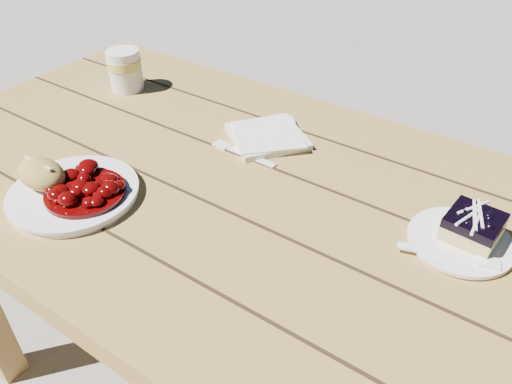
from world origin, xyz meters
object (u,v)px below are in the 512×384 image
Objects in this scene: dessert_plate at (460,242)px; bread_roll at (41,174)px; main_plate at (74,194)px; picnic_table at (352,300)px; second_cup at (125,70)px; blueberry_cake at (473,226)px.

bread_roll is at bearing -156.16° from dessert_plate.
bread_roll reaches higher than main_plate.
picnic_table is 0.79m from second_cup.
second_cup is at bearing 166.95° from picnic_table.
picnic_table is 19.22× the size of bread_roll.
main_plate is 0.70m from blueberry_cake.
bread_roll is at bearing -62.95° from second_cup.
picnic_table is 0.23m from dessert_plate.
picnic_table is 22.71× the size of blueberry_cake.
picnic_table is 0.62m from bread_roll.
blueberry_cake is (0.63, 0.29, 0.02)m from main_plate.
bread_roll is 0.64× the size of dessert_plate.
second_cup reaches higher than picnic_table.
second_cup reaches higher than dessert_plate.
second_cup is at bearing 124.30° from main_plate.
main_plate is 1.41× the size of dessert_plate.
bread_roll reaches higher than dessert_plate.
dessert_plate is at bearing 23.84° from bread_roll.
bread_roll is 1.18× the size of blueberry_cake.
blueberry_cake is at bearing 24.58° from bread_roll.
blueberry_cake is at bearing 56.31° from dessert_plate.
picnic_table is 12.24× the size of dessert_plate.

